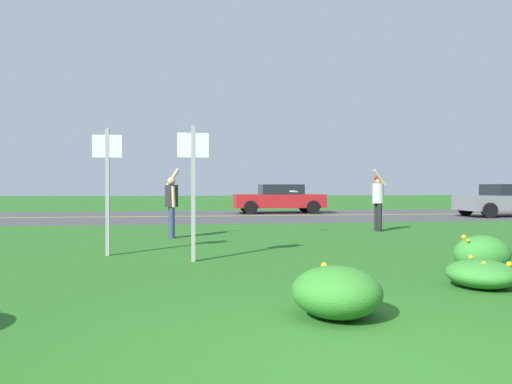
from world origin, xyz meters
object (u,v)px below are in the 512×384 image
object	(u,v)px
frisbee_white	(294,192)
person_thrower_dark_shirt	(172,201)
car_gray_leftmost	(510,200)
car_red_center_left	(279,199)
person_catcher_red_cap_gray_shirt	(378,198)
sign_post_by_roadside	(193,179)
sign_post_near_path	(107,178)

from	to	relation	value
frisbee_white	person_thrower_dark_shirt	bearing A→B (deg)	-170.87
car_gray_leftmost	car_red_center_left	distance (m)	10.58
car_gray_leftmost	frisbee_white	bearing A→B (deg)	-149.82
person_catcher_red_cap_gray_shirt	frisbee_white	world-z (taller)	person_catcher_red_cap_gray_shirt
person_catcher_red_cap_gray_shirt	frisbee_white	xyz separation A→B (m)	(-2.70, -0.52, 0.19)
sign_post_by_roadside	frisbee_white	size ratio (longest dim) A/B	9.21
frisbee_white	person_catcher_red_cap_gray_shirt	bearing A→B (deg)	10.83
person_thrower_dark_shirt	sign_post_near_path	bearing A→B (deg)	-109.67
frisbee_white	car_gray_leftmost	bearing A→B (deg)	30.18
sign_post_by_roadside	sign_post_near_path	bearing A→B (deg)	149.12
sign_post_by_roadside	frisbee_white	world-z (taller)	sign_post_by_roadside
sign_post_by_roadside	person_thrower_dark_shirt	distance (m)	4.22
person_thrower_dark_shirt	frisbee_white	size ratio (longest dim) A/B	6.92
person_catcher_red_cap_gray_shirt	car_gray_leftmost	distance (m)	10.57
frisbee_white	car_red_center_left	bearing A→B (deg)	81.37
sign_post_by_roadside	car_gray_leftmost	bearing A→B (deg)	38.45
sign_post_near_path	sign_post_by_roadside	xyz separation A→B (m)	(1.64, -0.98, -0.02)
person_thrower_dark_shirt	person_catcher_red_cap_gray_shirt	size ratio (longest dim) A/B	0.98
sign_post_near_path	car_gray_leftmost	world-z (taller)	sign_post_near_path
sign_post_near_path	person_catcher_red_cap_gray_shirt	world-z (taller)	sign_post_near_path
person_catcher_red_cap_gray_shirt	car_red_center_left	distance (m)	10.37
sign_post_by_roadside	person_catcher_red_cap_gray_shirt	distance (m)	7.66
person_thrower_dark_shirt	car_gray_leftmost	xyz separation A→B (m)	(14.73, 7.14, -0.22)
sign_post_near_path	frisbee_white	world-z (taller)	sign_post_near_path
sign_post_near_path	frisbee_white	bearing A→B (deg)	39.43
person_catcher_red_cap_gray_shirt	car_red_center_left	bearing A→B (deg)	95.82
person_thrower_dark_shirt	car_red_center_left	distance (m)	12.44
frisbee_white	sign_post_near_path	bearing A→B (deg)	-140.57
person_catcher_red_cap_gray_shirt	car_red_center_left	size ratio (longest dim) A/B	0.41
sign_post_near_path	person_catcher_red_cap_gray_shirt	xyz separation A→B (m)	(7.22, 4.24, -0.49)
sign_post_by_roadside	frisbee_white	xyz separation A→B (m)	(2.89, 4.70, -0.28)
frisbee_white	car_gray_leftmost	size ratio (longest dim) A/B	0.06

